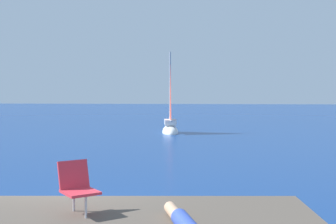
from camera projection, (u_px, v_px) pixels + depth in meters
sailboat_near at (170, 128)px, 30.62m from camera, size 1.47×3.32×6.05m
person_sunbather at (185, 224)px, 6.03m from camera, size 0.65×1.72×0.25m
beach_chair at (77, 185)px, 6.95m from camera, size 0.74×0.76×0.80m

